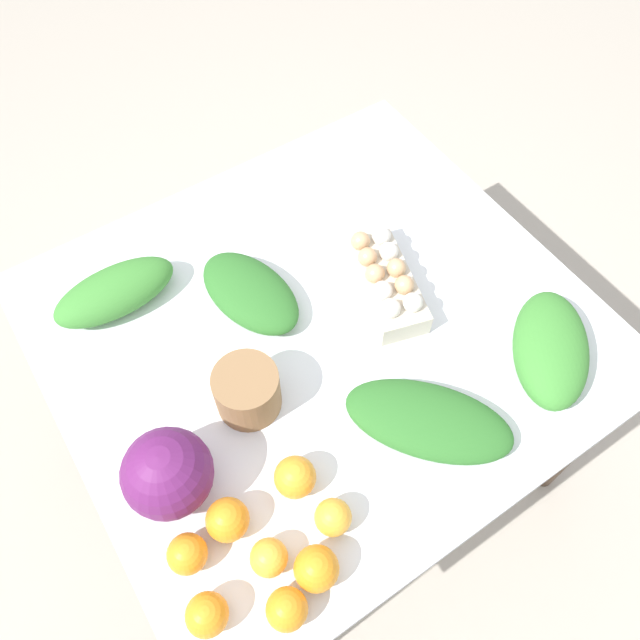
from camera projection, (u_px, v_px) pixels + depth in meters
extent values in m
plane|color=#B2A899|center=(320.00, 443.00, 2.01)|extent=(8.00, 8.00, 0.00)
cube|color=silver|center=(320.00, 328.00, 1.41)|extent=(1.15, 1.07, 0.03)
cylinder|color=brown|center=(371.00, 210.00, 2.08)|extent=(0.06, 0.06, 0.69)
cylinder|color=brown|center=(76.00, 361.00, 1.77)|extent=(0.06, 0.06, 0.69)
cylinder|color=brown|center=(581.00, 435.00, 1.65)|extent=(0.06, 0.06, 0.69)
sphere|color=#601E5B|center=(168.00, 473.00, 1.13)|extent=(0.17, 0.17, 0.17)
cube|color=beige|center=(384.00, 282.00, 1.42)|extent=(0.19, 0.31, 0.06)
sphere|color=tan|center=(360.00, 241.00, 1.43)|extent=(0.04, 0.04, 0.04)
sphere|color=tan|center=(368.00, 257.00, 1.40)|extent=(0.04, 0.04, 0.04)
sphere|color=tan|center=(375.00, 273.00, 1.38)|extent=(0.04, 0.04, 0.04)
sphere|color=white|center=(383.00, 291.00, 1.35)|extent=(0.04, 0.04, 0.04)
sphere|color=white|center=(391.00, 308.00, 1.33)|extent=(0.04, 0.04, 0.04)
sphere|color=white|center=(381.00, 236.00, 1.44)|extent=(0.04, 0.04, 0.04)
sphere|color=white|center=(389.00, 252.00, 1.41)|extent=(0.04, 0.04, 0.04)
sphere|color=tan|center=(396.00, 268.00, 1.39)|extent=(0.04, 0.04, 0.04)
sphere|color=tan|center=(404.00, 285.00, 1.36)|extent=(0.04, 0.04, 0.04)
sphere|color=white|center=(413.00, 302.00, 1.34)|extent=(0.04, 0.04, 0.04)
cylinder|color=olive|center=(247.00, 391.00, 1.25)|extent=(0.13, 0.13, 0.11)
ellipsoid|color=#3D8433|center=(115.00, 292.00, 1.39)|extent=(0.28, 0.13, 0.09)
ellipsoid|color=#2D6B28|center=(428.00, 420.00, 1.24)|extent=(0.34, 0.36, 0.06)
ellipsoid|color=#2D6B28|center=(250.00, 293.00, 1.40)|extent=(0.20, 0.30, 0.07)
ellipsoid|color=#3D8433|center=(550.00, 348.00, 1.31)|extent=(0.31, 0.32, 0.10)
sphere|color=#F9A833|center=(269.00, 558.00, 1.10)|extent=(0.07, 0.07, 0.07)
sphere|color=orange|center=(228.00, 520.00, 1.12)|extent=(0.08, 0.08, 0.08)
sphere|color=orange|center=(295.00, 477.00, 1.17)|extent=(0.08, 0.08, 0.08)
sphere|color=orange|center=(187.00, 554.00, 1.10)|extent=(0.07, 0.07, 0.07)
sphere|color=orange|center=(207.00, 615.00, 1.04)|extent=(0.07, 0.07, 0.07)
sphere|color=orange|center=(316.00, 569.00, 1.08)|extent=(0.08, 0.08, 0.08)
sphere|color=#F9A833|center=(333.00, 517.00, 1.13)|extent=(0.07, 0.07, 0.07)
sphere|color=orange|center=(287.00, 609.00, 1.05)|extent=(0.07, 0.07, 0.07)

